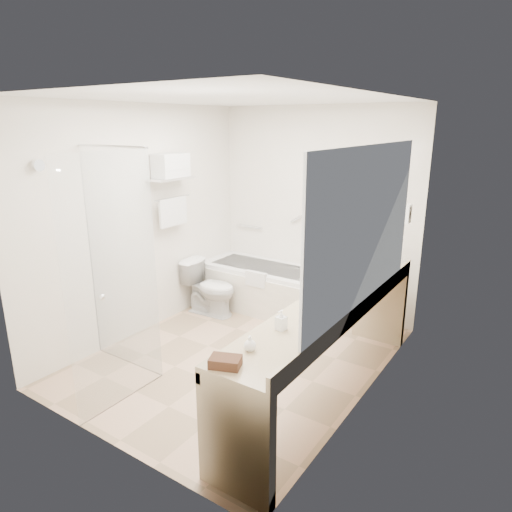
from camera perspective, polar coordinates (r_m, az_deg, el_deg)
The scene contains 25 objects.
floor at distance 4.77m, azimuth -2.06°, elevation -12.47°, with size 3.20×3.20×0.00m, color tan.
ceiling at distance 4.18m, azimuth -2.42°, elevation 19.10°, with size 2.60×3.20×0.10m, color silver.
wall_back at distance 5.65m, azimuth 7.39°, elevation 5.53°, with size 2.60×0.10×2.50m, color silver.
wall_front at distance 3.21m, azimuth -19.26°, elevation -3.66°, with size 2.60×0.10×2.50m, color silver.
wall_left at distance 5.16m, azimuth -14.01°, elevation 4.15°, with size 0.10×3.20×2.50m, color silver.
wall_right at distance 3.72m, azimuth 14.20°, elevation -0.53°, with size 0.10×3.20×2.50m, color silver.
bathtub at distance 5.85m, azimuth 1.06°, elevation -3.89°, with size 1.60×0.73×0.59m.
grab_bar_short at distance 6.15m, azimuth -0.82°, elevation 3.70°, with size 0.03×0.03×0.40m, color silver.
grab_bar_long at distance 5.64m, azimuth 6.76°, elevation 5.53°, with size 0.03×0.03×0.60m, color silver.
shower_enclosure at distance 4.13m, azimuth -16.97°, elevation -1.73°, with size 0.96×0.91×2.11m.
towel_shelf at distance 5.23m, azimuth -10.56°, elevation 10.11°, with size 0.24×0.55×0.81m.
vanity_counter at distance 3.90m, azimuth 8.96°, elevation -9.01°, with size 0.55×2.70×0.95m.
sink at distance 4.16m, azimuth 11.81°, elevation -4.83°, with size 0.40×0.52×0.14m, color white.
faucet at distance 4.08m, azimuth 13.78°, elevation -3.76°, with size 0.03×0.03×0.14m, color silver.
mirror at distance 3.51m, azimuth 13.54°, elevation 3.59°, with size 0.02×2.00×1.20m, color silver.
hairdryer_unit at distance 4.67m, azimuth 18.25°, elevation 5.06°, with size 0.08×0.10×0.18m, color silver.
toilet at distance 5.67m, azimuth -5.75°, elevation -4.03°, with size 0.38×0.68×0.66m, color white.
amenity_basket at distance 2.89m, azimuth -3.86°, elevation -13.07°, with size 0.19×0.13×0.06m, color #422517.
soap_bottle_a at distance 3.35m, azimuth 3.15°, elevation -8.63°, with size 0.07×0.15×0.07m, color silver.
soap_bottle_b at distance 3.06m, azimuth -0.77°, elevation -11.05°, with size 0.08×0.11×0.08m, color silver.
water_bottle_left at distance 4.88m, azimuth 15.79°, elevation -0.56°, with size 0.05×0.05×0.17m.
water_bottle_mid at distance 4.53m, azimuth 12.74°, elevation -1.57°, with size 0.06×0.06×0.19m.
water_bottle_right at distance 4.59m, azimuth 14.47°, elevation -1.58°, with size 0.05×0.05×0.17m.
drinking_glass_near at distance 4.91m, azimuth 14.99°, elevation -0.76°, with size 0.08×0.08×0.10m, color silver.
drinking_glass_far at distance 4.79m, azimuth 13.70°, elevation -1.22°, with size 0.07×0.07×0.08m, color silver.
Camera 1 is at (2.46, -3.38, 2.30)m, focal length 32.00 mm.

